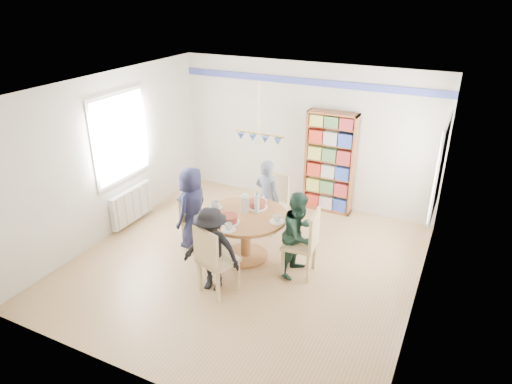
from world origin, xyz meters
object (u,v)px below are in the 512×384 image
Objects in this scene: person_right at (299,234)px; person_near at (211,250)px; bookshelf at (330,164)px; dining_table at (246,226)px; radiator at (132,205)px; chair_left at (189,215)px; chair_far at (274,199)px; chair_near at (213,258)px; person_left at (193,208)px; person_far at (267,197)px; chair_right at (306,241)px.

person_near is (-0.93, -0.90, -0.02)m from person_right.
dining_table is at bearing -106.42° from bookshelf.
chair_left reaches higher than radiator.
chair_near is at bearing -89.47° from chair_far.
chair_left is 0.87× the size of chair_far.
dining_table is 2.28m from bookshelf.
person_right is at bearing -1.74° from dining_table.
person_left is 1.28m from person_far.
chair_far is at bearing 44.26° from chair_left.
person_far is 1.80m from person_near.
person_near is at bearing 133.06° from chair_near.
chair_right is 1.00× the size of chair_near.
person_right is at bearing 36.09° from person_near.
chair_right is at bearing -89.91° from person_right.
chair_far is 0.97× the size of chair_near.
radiator is at bearing 154.46° from chair_near.
chair_right is at bearing 90.86° from person_left.
dining_table reaches higher than radiator.
person_left reaches higher than chair_left.
chair_far is 0.78× the size of person_right.
person_right is 1.03× the size of person_near.
bookshelf is at bearing 60.71° from chair_far.
chair_right is at bearing -1.70° from chair_left.
chair_left is 0.67× the size of person_far.
chair_right is 1.93m from person_left.
chair_right reaches higher than chair_far.
person_right is at bearing 91.37° from person_left.
person_near is (2.30, -1.05, 0.28)m from radiator.
chair_left is 0.68× the size of person_right.
chair_left is at bearing 179.06° from dining_table.
person_right reaches higher than chair_right.
person_far reaches higher than dining_table.
bookshelf is (0.63, 1.12, 0.38)m from chair_far.
person_left is at bearing -177.42° from dining_table.
person_left is 1.05× the size of person_right.
person_near is (-0.08, 0.08, 0.05)m from chair_near.
chair_near is at bearing -100.82° from bookshelf.
chair_near is at bearing -43.86° from chair_left.
dining_table is at bearing -2.94° from radiator.
person_left reaches higher than person_near.
dining_table is (2.35, -0.12, 0.21)m from radiator.
chair_far is at bearing 89.40° from dining_table.
chair_near reaches higher than chair_far.
chair_left is 0.65× the size of person_left.
chair_right is at bearing 45.15° from chair_near.
chair_near reaches higher than radiator.
dining_table is 1.00m from chair_right.
person_right is 1.30m from person_near.
chair_near is at bearing 45.56° from person_left.
person_far is at bearing 54.27° from person_right.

